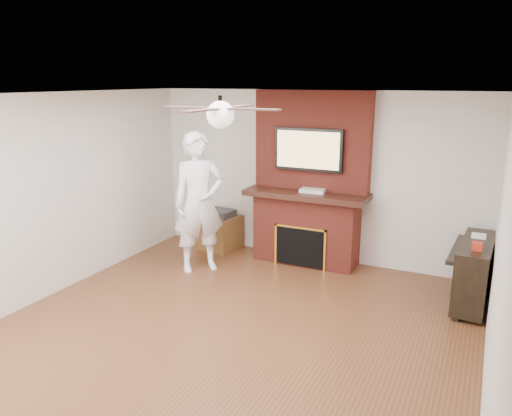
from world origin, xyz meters
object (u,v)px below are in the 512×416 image
at_px(fireplace, 308,196).
at_px(piano, 474,271).
at_px(person, 199,203).
at_px(side_table, 220,231).

height_order(fireplace, piano, fireplace).
height_order(person, side_table, person).
bearing_deg(piano, fireplace, 169.91).
bearing_deg(fireplace, piano, -13.35).
bearing_deg(piano, side_table, 175.98).
distance_m(side_table, piano, 3.79).
bearing_deg(side_table, fireplace, 11.12).
bearing_deg(fireplace, person, -141.96).
relative_size(person, side_table, 3.07).
distance_m(fireplace, piano, 2.44).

